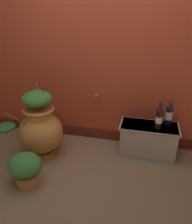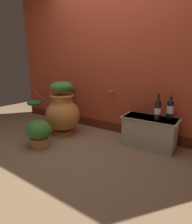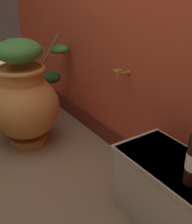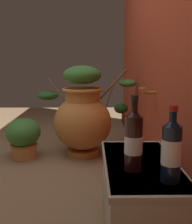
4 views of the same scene
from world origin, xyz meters
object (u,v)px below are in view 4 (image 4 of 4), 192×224
object	(u,v)px
wine_bottle_left	(134,139)
potted_shrub	(23,136)
terracotta_urn	(83,115)
wine_bottle_middle	(171,149)

from	to	relation	value
wine_bottle_left	potted_shrub	world-z (taller)	wine_bottle_left
wine_bottle_left	terracotta_urn	bearing A→B (deg)	-169.14
wine_bottle_left	potted_shrub	bearing A→B (deg)	-148.22
wine_bottle_middle	potted_shrub	bearing A→B (deg)	-146.62
terracotta_urn	wine_bottle_left	xyz separation A→B (m)	(1.44, 0.28, 0.17)
wine_bottle_left	potted_shrub	xyz separation A→B (m)	(-1.35, -0.84, -0.35)
wine_bottle_left	potted_shrub	distance (m)	1.62
terracotta_urn	potted_shrub	world-z (taller)	terracotta_urn
terracotta_urn	wine_bottle_middle	world-z (taller)	terracotta_urn
terracotta_urn	wine_bottle_left	size ratio (longest dim) A/B	2.96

